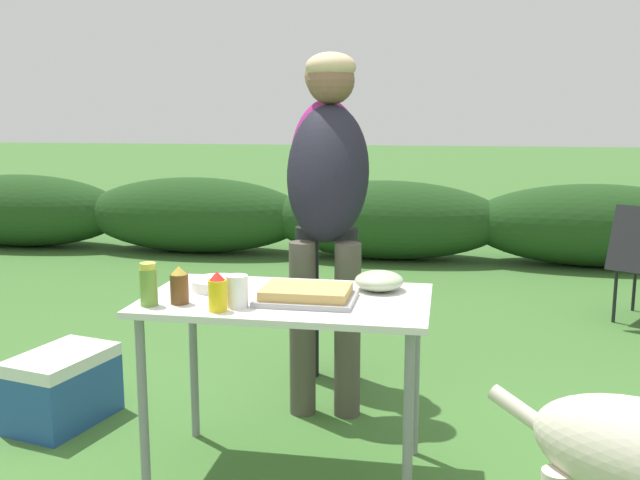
% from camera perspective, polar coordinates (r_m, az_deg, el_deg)
% --- Properties ---
extents(ground_plane, '(60.00, 60.00, 0.00)m').
position_cam_1_polar(ground_plane, '(3.04, -2.54, -18.20)').
color(ground_plane, '#3D6B2D').
extents(shrub_hedge, '(14.40, 0.90, 0.78)m').
position_cam_1_polar(shrub_hedge, '(7.14, 5.25, 1.62)').
color(shrub_hedge, '#1E4219').
rests_on(shrub_hedge, ground).
extents(folding_table, '(1.10, 0.64, 0.74)m').
position_cam_1_polar(folding_table, '(2.79, -2.65, -6.11)').
color(folding_table, silver).
rests_on(folding_table, ground).
extents(food_tray, '(0.37, 0.27, 0.06)m').
position_cam_1_polar(food_tray, '(2.70, -1.10, -4.38)').
color(food_tray, '#9E9EA3').
rests_on(food_tray, folding_table).
extents(plate_stack, '(0.21, 0.21, 0.04)m').
position_cam_1_polar(plate_stack, '(2.91, -8.18, -3.51)').
color(plate_stack, white).
rests_on(plate_stack, folding_table).
extents(mixing_bowl, '(0.20, 0.20, 0.08)m').
position_cam_1_polar(mixing_bowl, '(2.87, 4.76, -3.26)').
color(mixing_bowl, '#ADBC99').
rests_on(mixing_bowl, folding_table).
extents(paper_cup_stack, '(0.08, 0.08, 0.12)m').
position_cam_1_polar(paper_cup_stack, '(2.63, -6.65, -4.10)').
color(paper_cup_stack, white).
rests_on(paper_cup_stack, folding_table).
extents(beer_bottle, '(0.07, 0.07, 0.14)m').
position_cam_1_polar(beer_bottle, '(2.71, -11.19, -3.61)').
color(beer_bottle, brown).
rests_on(beer_bottle, folding_table).
extents(relish_jar, '(0.06, 0.06, 0.16)m').
position_cam_1_polar(relish_jar, '(2.70, -13.55, -3.50)').
color(relish_jar, olive).
rests_on(relish_jar, folding_table).
extents(mustard_bottle, '(0.07, 0.07, 0.15)m').
position_cam_1_polar(mustard_bottle, '(2.58, -8.21, -4.15)').
color(mustard_bottle, yellow).
rests_on(mustard_bottle, folding_table).
extents(standing_person_in_red_jacket, '(0.42, 0.54, 1.73)m').
position_cam_1_polar(standing_person_in_red_jacket, '(3.41, 0.63, 4.07)').
color(standing_person_in_red_jacket, '#4C473D').
rests_on(standing_person_in_red_jacket, ground).
extents(standing_person_in_navy_coat, '(0.41, 0.31, 1.75)m').
position_cam_1_polar(standing_person_in_navy_coat, '(3.78, 0.54, 4.16)').
color(standing_person_in_navy_coat, black).
rests_on(standing_person_in_navy_coat, ground).
extents(cooler_box, '(0.42, 0.54, 0.34)m').
position_cam_1_polar(cooler_box, '(3.63, -19.89, -11.04)').
color(cooler_box, '#234C93').
rests_on(cooler_box, ground).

